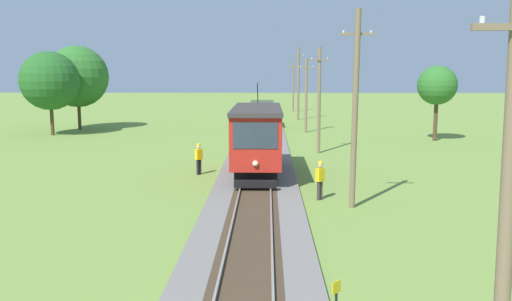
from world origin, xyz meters
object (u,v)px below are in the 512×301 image
utility_pole_mid (319,99)px  utility_pole_horizon (293,85)px  tree_right_near (50,81)px  second_worker (199,157)px  utility_pole_far (306,95)px  freight_car (262,112)px  red_tram (257,137)px  track_worker (320,178)px  tree_left_near (77,77)px  utility_pole_foreground (508,209)px  utility_pole_near_tram (355,109)px  tree_left_far (437,86)px  utility_pole_distant (298,83)px

utility_pole_mid → utility_pole_horizon: utility_pole_mid is taller
tree_right_near → second_worker: bearing=-49.1°
utility_pole_far → freight_car: bearing=131.4°
red_tram → track_worker: size_ratio=4.79×
freight_car → utility_pole_horizon: bearing=78.6°
track_worker → tree_right_near: (-21.74, 23.69, 3.87)m
utility_pole_horizon → tree_left_near: bearing=-133.5°
red_tram → utility_pole_foreground: bearing=-78.7°
utility_pole_far → second_worker: size_ratio=3.86×
freight_car → utility_pole_near_tram: bearing=-82.7°
utility_pole_horizon → tree_left_far: size_ratio=1.16×
tree_right_near → tree_left_far: size_ratio=1.21×
utility_pole_near_tram → utility_pole_horizon: 53.35m
utility_pole_mid → utility_pole_far: bearing=90.0°
second_worker → tree_right_near: tree_right_near is taller
track_worker → second_worker: size_ratio=1.00×
utility_pole_near_tram → second_worker: (-7.44, 7.23, -3.23)m
red_tram → freight_car: (-0.00, 26.04, -0.64)m
second_worker → tree_left_far: tree_left_far is taller
utility_pole_foreground → utility_pole_far: size_ratio=1.06×
utility_pole_far → second_worker: bearing=-109.7°
utility_pole_mid → track_worker: bearing=-95.1°
utility_pole_distant → tree_right_near: utility_pole_distant is taller
utility_pole_near_tram → track_worker: (-1.24, 1.50, -3.23)m
freight_car → tree_left_near: size_ratio=0.64×
utility_pole_horizon → freight_car: bearing=-101.4°
utility_pole_foreground → utility_pole_mid: size_ratio=0.98×
red_tram → utility_pole_distant: utility_pole_distant is taller
track_worker → second_worker: bearing=-175.7°
red_tram → track_worker: (2.93, -5.18, -1.21)m
red_tram → utility_pole_near_tram: bearing=-58.1°
utility_pole_mid → red_tram: bearing=-115.5°
utility_pole_distant → utility_pole_foreground: bearing=-90.0°
utility_pole_near_tram → utility_pole_far: 28.00m
freight_car → tree_right_near: (-18.80, -7.53, 3.30)m
utility_pole_horizon → tree_left_near: 32.27m
utility_pole_horizon → track_worker: size_ratio=4.01×
utility_pole_foreground → utility_pole_horizon: size_ratio=1.02×
utility_pole_mid → tree_left_near: tree_left_near is taller
utility_pole_mid → utility_pole_horizon: size_ratio=1.03×
freight_car → utility_pole_far: utility_pole_far is taller
utility_pole_horizon → tree_left_near: tree_left_near is taller
tree_left_far → utility_pole_horizon: bearing=108.2°
red_tram → tree_left_far: bearing=46.8°
utility_pole_far → tree_left_far: 11.89m
red_tram → utility_pole_horizon: 46.87m
freight_car → second_worker: freight_car is taller
utility_pole_far → second_worker: 22.20m
red_tram → utility_pole_far: (4.17, 21.30, 1.35)m
tree_left_far → utility_pole_near_tram: bearing=-114.9°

